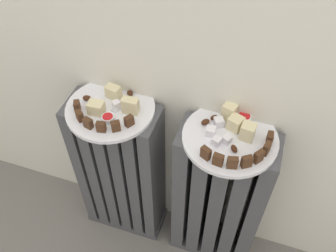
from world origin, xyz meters
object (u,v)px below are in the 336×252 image
fork (110,115)px  plate_right (230,138)px  radiator_left (121,173)px  plate_left (110,109)px  jam_bowl_right (244,118)px  radiator_right (218,201)px  jam_bowl_left (108,118)px

fork → plate_right: bearing=5.0°
radiator_left → fork: 0.34m
radiator_left → plate_right: (0.36, 0.00, 0.33)m
radiator_left → plate_left: plate_left is taller
plate_left → radiator_left: bearing=180.0°
radiator_left → plate_left: 0.33m
plate_left → jam_bowl_right: bearing=10.2°
plate_right → radiator_right: bearing=-90.0°
plate_right → jam_bowl_left: 0.35m
fork → radiator_left: bearing=112.9°
radiator_right → plate_right: (0.00, 0.00, 0.33)m
jam_bowl_left → jam_bowl_right: jam_bowl_right is taller
plate_right → fork: 0.35m
radiator_left → jam_bowl_right: jam_bowl_right is taller
radiator_left → radiator_right: same height
plate_left → jam_bowl_left: jam_bowl_left is taller
plate_right → jam_bowl_right: jam_bowl_right is taller
radiator_right → fork: fork is taller
jam_bowl_right → fork: (-0.37, -0.10, -0.01)m
radiator_right → plate_right: bearing=90.0°
plate_left → fork: (0.01, -0.03, 0.01)m
radiator_left → plate_left: (0.00, 0.00, 0.33)m
jam_bowl_right → plate_right: bearing=-108.4°
jam_bowl_right → radiator_right: bearing=-108.4°
plate_left → jam_bowl_left: size_ratio=7.32×
plate_left → fork: 0.03m
radiator_left → plate_right: bearing=0.0°
radiator_left → fork: fork is taller
plate_right → plate_left: bearing=180.0°
fork → radiator_right: bearing=5.0°
plate_right → fork: bearing=-175.0°
fork → jam_bowl_left: bearing=-75.9°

